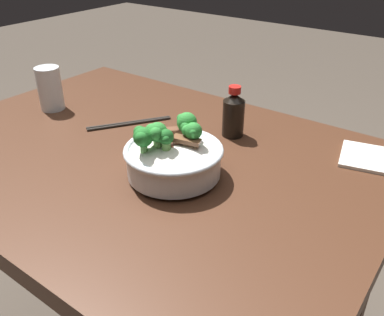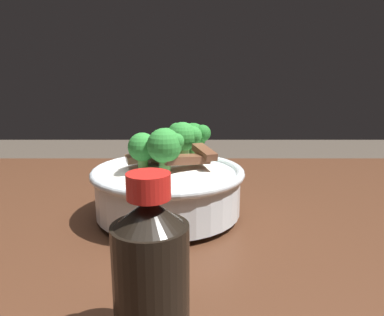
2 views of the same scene
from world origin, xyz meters
TOP-DOWN VIEW (x-y plane):
  - dining_table at (0.00, 0.00)m, footprint 1.15×0.82m
  - rice_bowl at (-0.14, 0.05)m, footprint 0.21×0.21m
  - soy_sauce_bottle at (-0.13, -0.20)m, footprint 0.06×0.06m

SIDE VIEW (x-z plane):
  - dining_table at x=0.00m, z-range 0.27..1.05m
  - rice_bowl at x=-0.14m, z-range 0.76..0.90m
  - soy_sauce_bottle at x=-0.13m, z-range 0.77..0.90m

